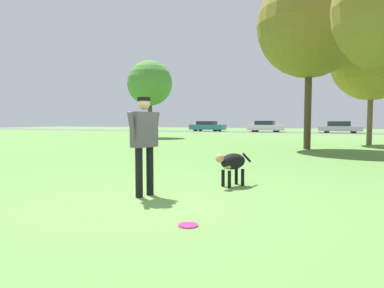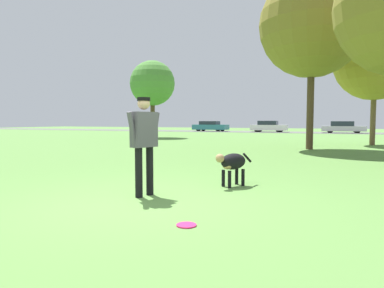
{
  "view_description": "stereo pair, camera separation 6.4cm",
  "coord_description": "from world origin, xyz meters",
  "px_view_note": "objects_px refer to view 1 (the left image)",
  "views": [
    {
      "loc": [
        2.94,
        -4.77,
        1.34
      ],
      "look_at": [
        0.39,
        1.2,
        0.9
      ],
      "focal_mm": 32.0,
      "sensor_mm": 36.0,
      "label": 1
    },
    {
      "loc": [
        3.0,
        -4.75,
        1.34
      ],
      "look_at": [
        0.39,
        1.2,
        0.9
      ],
      "focal_mm": 32.0,
      "sensor_mm": 36.0,
      "label": 2
    }
  ],
  "objects_px": {
    "dog": "(232,163)",
    "parked_car_silver": "(339,127)",
    "parked_car_white": "(266,126)",
    "frisbee": "(188,225)",
    "parked_car_teal": "(207,126)",
    "person": "(144,137)",
    "tree_far_left": "(150,84)",
    "tree_far_right": "(372,61)",
    "tree_mid_center": "(310,25)"
  },
  "relations": [
    {
      "from": "tree_far_right",
      "to": "parked_car_white",
      "type": "relative_size",
      "value": 1.6
    },
    {
      "from": "frisbee",
      "to": "tree_far_right",
      "type": "height_order",
      "value": "tree_far_right"
    },
    {
      "from": "frisbee",
      "to": "dog",
      "type": "bearing_deg",
      "value": 95.18
    },
    {
      "from": "tree_far_left",
      "to": "parked_car_white",
      "type": "relative_size",
      "value": 1.46
    },
    {
      "from": "dog",
      "to": "frisbee",
      "type": "distance_m",
      "value": 2.84
    },
    {
      "from": "parked_car_silver",
      "to": "tree_far_right",
      "type": "bearing_deg",
      "value": -88.39
    },
    {
      "from": "tree_far_right",
      "to": "frisbee",
      "type": "bearing_deg",
      "value": -100.81
    },
    {
      "from": "tree_far_right",
      "to": "tree_mid_center",
      "type": "bearing_deg",
      "value": -124.32
    },
    {
      "from": "frisbee",
      "to": "parked_car_white",
      "type": "height_order",
      "value": "parked_car_white"
    },
    {
      "from": "dog",
      "to": "person",
      "type": "bearing_deg",
      "value": -9.1
    },
    {
      "from": "tree_far_right",
      "to": "parked_car_white",
      "type": "xyz_separation_m",
      "value": [
        -9.72,
        20.35,
        -3.97
      ]
    },
    {
      "from": "frisbee",
      "to": "parked_car_silver",
      "type": "height_order",
      "value": "parked_car_silver"
    },
    {
      "from": "dog",
      "to": "frisbee",
      "type": "xyz_separation_m",
      "value": [
        0.25,
        -2.79,
        -0.48
      ]
    },
    {
      "from": "dog",
      "to": "tree_mid_center",
      "type": "bearing_deg",
      "value": -155.16
    },
    {
      "from": "tree_far_left",
      "to": "parked_car_white",
      "type": "height_order",
      "value": "tree_far_left"
    },
    {
      "from": "tree_far_right",
      "to": "parked_car_white",
      "type": "bearing_deg",
      "value": 115.52
    },
    {
      "from": "frisbee",
      "to": "parked_car_teal",
      "type": "relative_size",
      "value": 0.06
    },
    {
      "from": "parked_car_white",
      "to": "parked_car_silver",
      "type": "bearing_deg",
      "value": -1.7
    },
    {
      "from": "dog",
      "to": "parked_car_silver",
      "type": "distance_m",
      "value": 34.82
    },
    {
      "from": "frisbee",
      "to": "parked_car_teal",
      "type": "height_order",
      "value": "parked_car_teal"
    },
    {
      "from": "parked_car_teal",
      "to": "tree_far_left",
      "type": "bearing_deg",
      "value": -82.83
    },
    {
      "from": "frisbee",
      "to": "tree_far_left",
      "type": "xyz_separation_m",
      "value": [
        -12.4,
        20.39,
        4.36
      ]
    },
    {
      "from": "tree_far_right",
      "to": "dog",
      "type": "bearing_deg",
      "value": -103.74
    },
    {
      "from": "tree_far_right",
      "to": "parked_car_teal",
      "type": "relative_size",
      "value": 1.48
    },
    {
      "from": "dog",
      "to": "parked_car_white",
      "type": "height_order",
      "value": "parked_car_white"
    },
    {
      "from": "parked_car_silver",
      "to": "parked_car_white",
      "type": "bearing_deg",
      "value": 175.75
    },
    {
      "from": "frisbee",
      "to": "parked_car_teal",
      "type": "distance_m",
      "value": 40.54
    },
    {
      "from": "dog",
      "to": "tree_far_left",
      "type": "relative_size",
      "value": 0.15
    },
    {
      "from": "dog",
      "to": "tree_mid_center",
      "type": "height_order",
      "value": "tree_mid_center"
    },
    {
      "from": "frisbee",
      "to": "parked_car_teal",
      "type": "xyz_separation_m",
      "value": [
        -14.03,
        38.02,
        0.65
      ]
    },
    {
      "from": "tree_far_right",
      "to": "parked_car_teal",
      "type": "distance_m",
      "value": 27.22
    },
    {
      "from": "tree_far_left",
      "to": "parked_car_white",
      "type": "bearing_deg",
      "value": 70.94
    },
    {
      "from": "person",
      "to": "parked_car_teal",
      "type": "relative_size",
      "value": 0.38
    },
    {
      "from": "dog",
      "to": "parked_car_silver",
      "type": "height_order",
      "value": "parked_car_silver"
    },
    {
      "from": "dog",
      "to": "tree_far_right",
      "type": "bearing_deg",
      "value": -165.38
    },
    {
      "from": "parked_car_white",
      "to": "frisbee",
      "type": "bearing_deg",
      "value": -80.43
    },
    {
      "from": "frisbee",
      "to": "tree_far_left",
      "type": "relative_size",
      "value": 0.04
    },
    {
      "from": "tree_far_left",
      "to": "parked_car_white",
      "type": "distance_m",
      "value": 18.77
    },
    {
      "from": "parked_car_silver",
      "to": "dog",
      "type": "bearing_deg",
      "value": -96.05
    },
    {
      "from": "person",
      "to": "parked_car_white",
      "type": "height_order",
      "value": "person"
    },
    {
      "from": "parked_car_white",
      "to": "tree_far_left",
      "type": "bearing_deg",
      "value": -109.09
    },
    {
      "from": "tree_far_left",
      "to": "parked_car_silver",
      "type": "height_order",
      "value": "tree_far_left"
    },
    {
      "from": "tree_far_right",
      "to": "tree_mid_center",
      "type": "relative_size",
      "value": 0.83
    },
    {
      "from": "frisbee",
      "to": "tree_mid_center",
      "type": "xyz_separation_m",
      "value": [
        0.38,
        13.12,
        5.76
      ]
    },
    {
      "from": "tree_far_left",
      "to": "person",
      "type": "bearing_deg",
      "value": -60.1
    },
    {
      "from": "tree_far_left",
      "to": "parked_car_teal",
      "type": "relative_size",
      "value": 1.34
    },
    {
      "from": "person",
      "to": "dog",
      "type": "xyz_separation_m",
      "value": [
        1.16,
        1.51,
        -0.57
      ]
    },
    {
      "from": "person",
      "to": "dog",
      "type": "height_order",
      "value": "person"
    },
    {
      "from": "tree_far_left",
      "to": "parked_car_teal",
      "type": "distance_m",
      "value": 18.09
    },
    {
      "from": "person",
      "to": "dog",
      "type": "relative_size",
      "value": 1.89
    }
  ]
}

